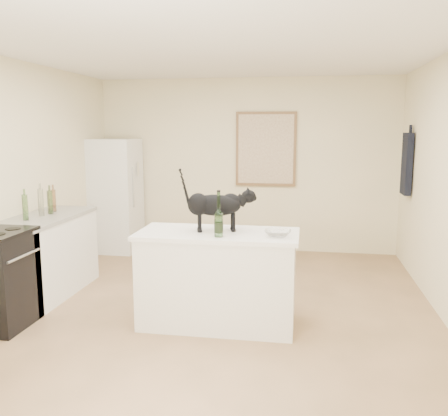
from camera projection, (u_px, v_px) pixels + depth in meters
The scene contains 17 objects.
floor at pixel (212, 315), 4.86m from camera, with size 5.50×5.50×0.00m, color tan.
ceiling at pixel (211, 46), 4.44m from camera, with size 5.50×5.50×0.00m, color white.
wall_back at pixel (246, 165), 7.33m from camera, with size 4.50×4.50×0.00m, color beige.
wall_front at pixel (82, 265), 1.98m from camera, with size 4.50×4.50×0.00m, color beige.
island_base at pixel (218, 280), 4.58m from camera, with size 1.44×0.67×0.86m, color white.
island_top at pixel (218, 234), 4.51m from camera, with size 1.50×0.70×0.04m, color white.
left_cabinets at pixel (46, 257), 5.41m from camera, with size 0.60×1.40×0.86m, color white.
left_countertop at pixel (43, 218), 5.33m from camera, with size 0.62×1.44×0.04m, color gray.
fridge at pixel (115, 195), 7.33m from camera, with size 0.68×0.68×1.70m, color white.
artwork_frame at pixel (266, 149), 7.21m from camera, with size 0.90×0.03×1.10m, color brown.
artwork_canvas at pixel (266, 149), 7.19m from camera, with size 0.82×0.00×1.02m, color beige.
hanging_garment at pixel (407, 164), 6.27m from camera, with size 0.08×0.34×0.80m, color black.
black_cat at pixel (215, 208), 4.51m from camera, with size 0.63×0.19×0.44m, color black, non-canonical shape.
wine_bottle at pixel (219, 217), 4.28m from camera, with size 0.08×0.08×0.37m, color #265B24.
glass_bowl at pixel (278, 233), 4.31m from camera, with size 0.24×0.24×0.06m, color white.
fridge_paper at pixel (138, 169), 7.30m from camera, with size 0.01×0.16×0.21m, color white.
counter_bottle_cluster at pixel (42, 203), 5.34m from camera, with size 0.12×0.60×0.30m.
Camera 1 is at (0.89, -4.54, 1.85)m, focal length 38.77 mm.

